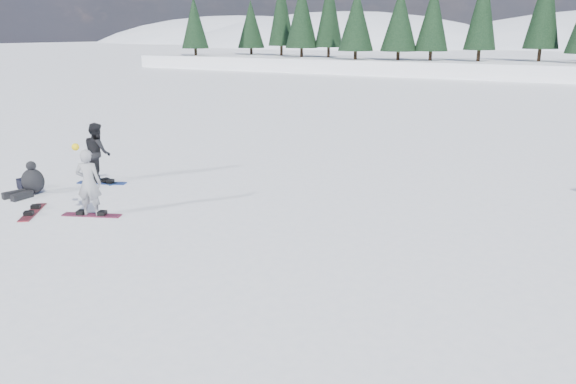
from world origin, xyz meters
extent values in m
plane|color=white|center=(0.00, 0.00, 0.00)|extent=(420.00, 420.00, 0.00)
cube|color=white|center=(0.00, 55.00, -1.00)|extent=(90.00, 14.00, 5.00)
ellipsoid|color=white|center=(-70.00, 170.00, -13.61)|extent=(143.00, 110.00, 49.50)
ellipsoid|color=white|center=(-140.00, 210.00, -14.30)|extent=(169.00, 130.00, 52.00)
cone|color=black|center=(-38.00, 55.00, 5.25)|extent=(3.20, 3.20, 7.50)
cone|color=black|center=(-33.53, 55.00, 5.25)|extent=(3.20, 3.20, 7.50)
cone|color=black|center=(-29.06, 55.00, 5.25)|extent=(3.20, 3.20, 7.50)
cone|color=black|center=(-24.59, 55.00, 5.25)|extent=(3.20, 3.20, 7.50)
cone|color=black|center=(-20.12, 55.00, 5.25)|extent=(3.20, 3.20, 7.50)
cone|color=black|center=(-15.65, 55.00, 5.25)|extent=(3.20, 3.20, 7.50)
cone|color=black|center=(-11.18, 55.00, 5.25)|extent=(3.20, 3.20, 7.50)
cone|color=black|center=(-6.71, 55.00, 5.25)|extent=(3.20, 3.20, 7.50)
cone|color=black|center=(-2.24, 55.00, 5.25)|extent=(3.20, 3.20, 7.50)
cone|color=black|center=(2.24, 55.00, 5.25)|extent=(3.20, 3.20, 7.50)
imported|color=gray|center=(-1.27, 0.00, 0.86)|extent=(0.74, 0.64, 1.72)
sphere|color=yellow|center=(-1.47, -0.12, 1.77)|extent=(0.18, 0.18, 0.18)
imported|color=black|center=(-3.75, 2.57, 0.91)|extent=(1.11, 1.02, 1.83)
ellipsoid|color=black|center=(-4.27, 0.60, 0.38)|extent=(0.75, 0.66, 0.72)
sphere|color=black|center=(-4.27, 0.60, 0.82)|extent=(0.27, 0.27, 0.27)
cube|color=black|center=(-4.10, 0.09, 0.09)|extent=(0.20, 0.63, 0.18)
cube|color=black|center=(-4.44, 0.09, 0.09)|extent=(0.33, 0.65, 0.18)
cube|color=black|center=(-4.97, 0.80, 0.15)|extent=(0.52, 0.42, 0.30)
cube|color=maroon|center=(-1.27, 0.00, 0.01)|extent=(1.49, 0.84, 0.03)
cube|color=navy|center=(-3.75, 2.57, 0.01)|extent=(1.53, 0.57, 0.03)
cube|color=#1D3EA0|center=(-3.47, 2.37, 0.01)|extent=(1.49, 0.84, 0.03)
cube|color=maroon|center=(-2.78, -0.58, 0.01)|extent=(1.11, 1.38, 0.03)
camera|label=1|loc=(9.68, -9.32, 4.48)|focal=35.00mm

